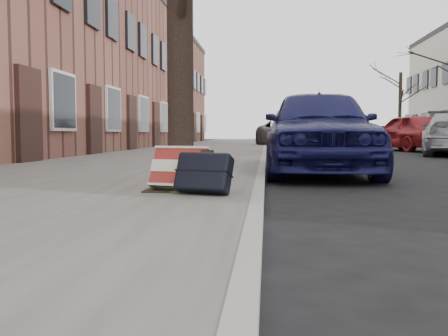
# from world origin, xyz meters

# --- Properties ---
(ground) EXTENTS (120.00, 120.00, 0.00)m
(ground) POSITION_xyz_m (0.00, 0.00, 0.00)
(ground) COLOR black
(ground) RESTS_ON ground
(near_sidewalk) EXTENTS (5.00, 70.00, 0.12)m
(near_sidewalk) POSITION_xyz_m (-3.70, 15.00, 0.06)
(near_sidewalk) COLOR slate
(near_sidewalk) RESTS_ON ground
(house_near) EXTENTS (6.80, 40.00, 7.00)m
(house_near) POSITION_xyz_m (-9.60, 16.00, 3.50)
(house_near) COLOR brown
(house_near) RESTS_ON ground
(dirt_patch) EXTENTS (0.85, 0.85, 0.02)m
(dirt_patch) POSITION_xyz_m (-2.00, 1.20, 0.13)
(dirt_patch) COLOR black
(dirt_patch) RESTS_ON near_sidewalk
(suitcase_red) EXTENTS (0.67, 0.49, 0.46)m
(suitcase_red) POSITION_xyz_m (-2.04, 0.94, 0.35)
(suitcase_red) COLOR maroon
(suitcase_red) RESTS_ON near_sidewalk
(suitcase_navy) EXTENTS (0.62, 0.47, 0.43)m
(suitcase_navy) POSITION_xyz_m (-1.78, 0.72, 0.34)
(suitcase_navy) COLOR black
(suitcase_navy) RESTS_ON near_sidewalk
(car_near_front) EXTENTS (1.81, 4.49, 1.53)m
(car_near_front) POSITION_xyz_m (-0.29, 4.71, 0.76)
(car_near_front) COLOR #151648
(car_near_front) RESTS_ON ground
(car_near_mid) EXTENTS (2.16, 4.61, 1.46)m
(car_near_mid) POSITION_xyz_m (0.05, 11.59, 0.73)
(car_near_mid) COLOR #A2A5AA
(car_near_mid) RESTS_ON ground
(car_near_back) EXTENTS (3.43, 5.69, 1.48)m
(car_near_back) POSITION_xyz_m (-0.16, 21.18, 0.74)
(car_near_back) COLOR #323236
(car_near_back) RESTS_ON ground
(car_far_back) EXTENTS (3.11, 4.74, 1.50)m
(car_far_back) POSITION_xyz_m (4.52, 16.66, 0.75)
(car_far_back) COLOR maroon
(car_far_back) RESTS_ON ground
(tree_far_c) EXTENTS (0.21, 0.21, 4.42)m
(tree_far_c) POSITION_xyz_m (7.20, 28.39, 2.33)
(tree_far_c) COLOR black
(tree_far_c) RESTS_ON far_sidewalk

